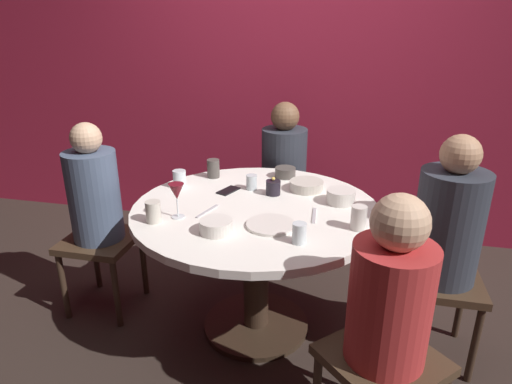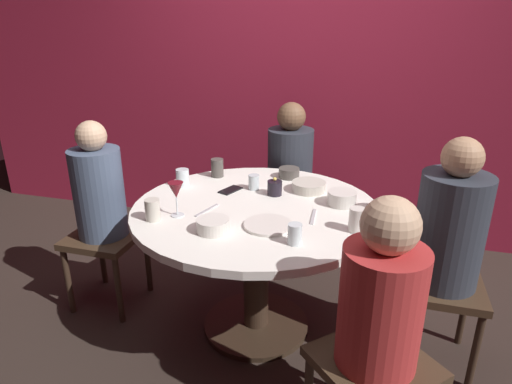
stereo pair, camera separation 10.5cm
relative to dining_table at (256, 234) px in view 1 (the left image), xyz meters
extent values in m
plane|color=#2D231E|center=(0.00, 0.00, -0.59)|extent=(8.00, 8.00, 0.00)
cube|color=maroon|center=(0.00, 1.41, 0.71)|extent=(6.00, 0.10, 2.60)
cylinder|color=white|center=(0.00, 0.00, 0.14)|extent=(1.29, 1.29, 0.04)
cylinder|color=#332319|center=(0.00, 0.00, -0.24)|extent=(0.14, 0.14, 0.72)
cylinder|color=#2D2116|center=(0.00, 0.00, -0.58)|extent=(0.60, 0.60, 0.03)
cube|color=#3F2D1E|center=(-0.94, 0.00, -0.14)|extent=(0.40, 0.40, 0.04)
cylinder|color=#475670|center=(-0.94, 0.00, 0.14)|extent=(0.29, 0.29, 0.52)
sphere|color=tan|center=(-0.94, 0.00, 0.47)|extent=(0.17, 0.17, 0.17)
cylinder|color=#332319|center=(-1.11, -0.17, -0.38)|extent=(0.04, 0.04, 0.43)
cylinder|color=#332319|center=(-0.77, -0.17, -0.38)|extent=(0.04, 0.04, 0.43)
cylinder|color=#332319|center=(-1.11, 0.17, -0.38)|extent=(0.04, 0.04, 0.43)
cylinder|color=#332319|center=(-0.77, 0.17, -0.38)|extent=(0.04, 0.04, 0.43)
cube|color=#3F2D1E|center=(0.00, 0.88, -0.14)|extent=(0.40, 0.40, 0.04)
cylinder|color=#2D333D|center=(0.00, 0.88, 0.12)|extent=(0.32, 0.32, 0.50)
sphere|color=brown|center=(0.00, 0.88, 0.46)|extent=(0.19, 0.19, 0.19)
cylinder|color=#332319|center=(-0.17, 1.05, -0.38)|extent=(0.04, 0.04, 0.43)
cylinder|color=#332319|center=(-0.17, 0.71, -0.38)|extent=(0.04, 0.04, 0.43)
cylinder|color=#332319|center=(0.17, 1.05, -0.38)|extent=(0.04, 0.04, 0.43)
cylinder|color=#332319|center=(0.17, 0.71, -0.38)|extent=(0.04, 0.04, 0.43)
cube|color=#3F2D1E|center=(0.94, 0.00, -0.14)|extent=(0.40, 0.40, 0.04)
cylinder|color=#2D333D|center=(0.94, 0.00, 0.15)|extent=(0.32, 0.32, 0.55)
sphere|color=tan|center=(0.94, 0.00, 0.51)|extent=(0.18, 0.18, 0.18)
cylinder|color=#332319|center=(1.11, 0.17, -0.38)|extent=(0.04, 0.04, 0.43)
cylinder|color=#332319|center=(0.77, 0.17, -0.38)|extent=(0.04, 0.04, 0.43)
cylinder|color=#332319|center=(1.11, -0.17, -0.38)|extent=(0.04, 0.04, 0.43)
cylinder|color=#332319|center=(0.77, -0.17, -0.38)|extent=(0.04, 0.04, 0.43)
cube|color=#3F2D1E|center=(0.65, -0.65, -0.14)|extent=(0.57, 0.57, 0.04)
cylinder|color=#B22D2D|center=(0.65, -0.65, 0.11)|extent=(0.43, 0.43, 0.47)
sphere|color=tan|center=(0.65, -0.65, 0.44)|extent=(0.20, 0.20, 0.20)
cylinder|color=#332319|center=(0.65, -0.41, -0.38)|extent=(0.04, 0.04, 0.43)
cylinder|color=black|center=(0.05, 0.19, 0.20)|extent=(0.08, 0.08, 0.08)
sphere|color=#F9D159|center=(0.05, 0.19, 0.26)|extent=(0.02, 0.02, 0.02)
cylinder|color=silver|center=(-0.34, -0.22, 0.17)|extent=(0.06, 0.06, 0.01)
cylinder|color=silver|center=(-0.34, -0.22, 0.21)|extent=(0.01, 0.01, 0.09)
cone|color=maroon|center=(-0.34, -0.22, 0.30)|extent=(0.08, 0.08, 0.08)
cylinder|color=silver|center=(0.12, -0.21, 0.17)|extent=(0.23, 0.23, 0.01)
cube|color=black|center=(-0.20, 0.18, 0.17)|extent=(0.12, 0.16, 0.01)
cylinder|color=silver|center=(0.43, 0.15, 0.20)|extent=(0.15, 0.15, 0.07)
cylinder|color=beige|center=(0.23, 0.30, 0.19)|extent=(0.19, 0.19, 0.05)
cylinder|color=silver|center=(-0.11, -0.34, 0.19)|extent=(0.15, 0.15, 0.06)
cylinder|color=#4C4742|center=(0.07, 0.49, 0.19)|extent=(0.13, 0.13, 0.06)
cylinder|color=silver|center=(-0.49, 0.18, 0.21)|extent=(0.08, 0.08, 0.10)
cylinder|color=#4C4742|center=(-0.36, 0.39, 0.22)|extent=(0.08, 0.08, 0.11)
cylinder|color=silver|center=(0.52, -0.15, 0.22)|extent=(0.07, 0.07, 0.11)
cylinder|color=silver|center=(0.27, -0.35, 0.21)|extent=(0.06, 0.06, 0.09)
cylinder|color=silver|center=(-0.08, 0.24, 0.21)|extent=(0.06, 0.06, 0.09)
cylinder|color=beige|center=(-0.43, -0.30, 0.22)|extent=(0.07, 0.07, 0.11)
cube|color=#B7B7BC|center=(-0.22, -0.12, 0.17)|extent=(0.07, 0.18, 0.01)
cube|color=#B7B7BC|center=(0.31, -0.05, 0.17)|extent=(0.03, 0.18, 0.01)
camera|label=1|loc=(0.48, -2.07, 1.07)|focal=31.16mm
camera|label=2|loc=(0.58, -2.04, 1.07)|focal=31.16mm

